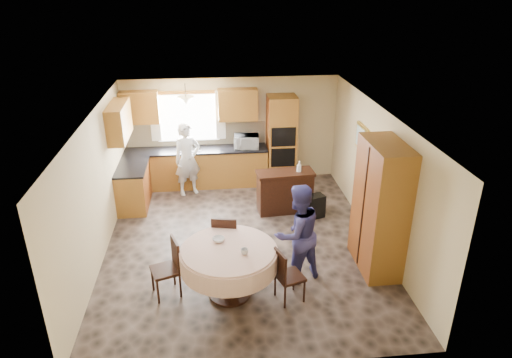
{
  "coord_description": "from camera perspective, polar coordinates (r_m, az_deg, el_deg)",
  "views": [
    {
      "loc": [
        -0.53,
        -7.33,
        4.63
      ],
      "look_at": [
        0.29,
        0.3,
        1.18
      ],
      "focal_mm": 32.0,
      "sensor_mm": 36.0,
      "label": 1
    }
  ],
  "objects": [
    {
      "name": "cupboard",
      "position": [
        7.78,
        15.3,
        -3.48
      ],
      "size": [
        0.59,
        1.18,
        2.24
      ],
      "primitive_type": "cube",
      "color": "#B68730",
      "rests_on": "floor"
    },
    {
      "name": "wall_left",
      "position": [
        8.3,
        -19.31,
        -1.23
      ],
      "size": [
        0.02,
        6.0,
        2.5
      ],
      "primitive_type": "cube",
      "color": "#CAB581",
      "rests_on": "floor"
    },
    {
      "name": "cup_table",
      "position": [
        6.8,
        -1.46,
        -9.04
      ],
      "size": [
        0.13,
        0.13,
        0.09
      ],
      "primitive_type": "imported",
      "rotation": [
        0.0,
        0.0,
        -0.23
      ],
      "color": "#B2B2B2",
      "rests_on": "dining_table"
    },
    {
      "name": "counter_back",
      "position": [
        10.7,
        -7.51,
        3.63
      ],
      "size": [
        3.3,
        0.64,
        0.04
      ],
      "primitive_type": "cube",
      "color": "black",
      "rests_on": "base_cab_back"
    },
    {
      "name": "wall_front",
      "position": [
        5.51,
        0.69,
        -13.54
      ],
      "size": [
        5.0,
        0.02,
        2.5
      ],
      "primitive_type": "cube",
      "color": "#CAB581",
      "rests_on": "floor"
    },
    {
      "name": "sideboard",
      "position": [
        9.63,
        3.61,
        -1.71
      ],
      "size": [
        1.22,
        0.58,
        0.85
      ],
      "primitive_type": "cube",
      "rotation": [
        0.0,
        0.0,
        0.08
      ],
      "color": "black",
      "rests_on": "floor"
    },
    {
      "name": "wall_right",
      "position": [
        8.62,
        14.97,
        0.29
      ],
      "size": [
        0.02,
        6.0,
        2.5
      ],
      "primitive_type": "cube",
      "color": "#CAB581",
      "rests_on": "floor"
    },
    {
      "name": "framed_picture",
      "position": [
        9.28,
        13.08,
        5.04
      ],
      "size": [
        0.06,
        0.62,
        0.51
      ],
      "color": "gold",
      "rests_on": "wall_right"
    },
    {
      "name": "oven_tower",
      "position": [
        10.77,
        3.17,
        4.84
      ],
      "size": [
        0.66,
        0.62,
        2.12
      ],
      "primitive_type": "cube",
      "color": "#B68730",
      "rests_on": "floor"
    },
    {
      "name": "microwave",
      "position": [
        10.62,
        -1.21,
        4.7
      ],
      "size": [
        0.6,
        0.43,
        0.31
      ],
      "primitive_type": "imported",
      "rotation": [
        0.0,
        0.0,
        -0.09
      ],
      "color": "silver",
      "rests_on": "counter_back"
    },
    {
      "name": "person_sink",
      "position": [
        10.33,
        -8.56,
        2.43
      ],
      "size": [
        0.72,
        0.61,
        1.67
      ],
      "primitive_type": "imported",
      "rotation": [
        0.0,
        0.0,
        0.41
      ],
      "color": "silver",
      "rests_on": "floor"
    },
    {
      "name": "person_dining",
      "position": [
        7.36,
        5.19,
        -6.81
      ],
      "size": [
        1.01,
        0.92,
        1.69
      ],
      "primitive_type": "imported",
      "rotation": [
        0.0,
        0.0,
        3.56
      ],
      "color": "#3B387A",
      "rests_on": "floor"
    },
    {
      "name": "window",
      "position": [
        10.75,
        -8.5,
        7.61
      ],
      "size": [
        1.4,
        0.03,
        1.1
      ],
      "primitive_type": "cube",
      "color": "white",
      "rests_on": "wall_back"
    },
    {
      "name": "counter_left",
      "position": [
        10.0,
        -15.32,
        1.44
      ],
      "size": [
        0.64,
        1.2,
        0.04
      ],
      "primitive_type": "cube",
      "color": "black",
      "rests_on": "base_cab_left"
    },
    {
      "name": "base_cab_back",
      "position": [
        10.87,
        -7.38,
        1.36
      ],
      "size": [
        3.3,
        0.6,
        0.88
      ],
      "primitive_type": "cube",
      "color": "#B68730",
      "rests_on": "floor"
    },
    {
      "name": "space_heater",
      "position": [
        9.53,
        7.42,
        -3.39
      ],
      "size": [
        0.42,
        0.35,
        0.49
      ],
      "primitive_type": "cube",
      "rotation": [
        0.0,
        0.0,
        0.33
      ],
      "color": "black",
      "rests_on": "floor"
    },
    {
      "name": "curtain_right",
      "position": [
        10.68,
        -4.47,
        7.98
      ],
      "size": [
        0.22,
        0.02,
        1.15
      ],
      "primitive_type": "cube",
      "color": "white",
      "rests_on": "wall_back"
    },
    {
      "name": "curtain_left",
      "position": [
        10.75,
        -12.55,
        7.57
      ],
      "size": [
        0.22,
        0.02,
        1.15
      ],
      "primitive_type": "cube",
      "color": "white",
      "rests_on": "wall_back"
    },
    {
      "name": "floor",
      "position": [
        8.68,
        -1.73,
        -7.99
      ],
      "size": [
        5.0,
        6.0,
        0.01
      ],
      "primitive_type": "cube",
      "color": "brown",
      "rests_on": "ground"
    },
    {
      "name": "ceiling",
      "position": [
        7.65,
        -1.96,
        8.06
      ],
      "size": [
        5.0,
        6.0,
        0.01
      ],
      "primitive_type": "cube",
      "color": "white",
      "rests_on": "wall_back"
    },
    {
      "name": "chair_left",
      "position": [
        7.3,
        -10.75,
        -10.47
      ],
      "size": [
        0.52,
        0.52,
        0.95
      ],
      "rotation": [
        0.0,
        0.0,
        -1.24
      ],
      "color": "black",
      "rests_on": "floor"
    },
    {
      "name": "bowl_sideboard",
      "position": [
        9.4,
        2.02,
        0.66
      ],
      "size": [
        0.22,
        0.22,
        0.05
      ],
      "primitive_type": "imported",
      "rotation": [
        0.0,
        0.0,
        0.06
      ],
      "color": "#B2B2B2",
      "rests_on": "sideboard"
    },
    {
      "name": "wall_cab_right",
      "position": [
        10.54,
        -2.29,
        9.27
      ],
      "size": [
        0.9,
        0.33,
        0.72
      ],
      "primitive_type": "cube",
      "color": "#BD802F",
      "rests_on": "wall_back"
    },
    {
      "name": "backsplash",
      "position": [
        10.88,
        -7.57,
        5.55
      ],
      "size": [
        3.3,
        0.02,
        0.55
      ],
      "primitive_type": "cube",
      "color": "beige",
      "rests_on": "wall_back"
    },
    {
      "name": "chair_right",
      "position": [
        7.06,
        3.75,
        -11.7
      ],
      "size": [
        0.49,
        0.49,
        0.89
      ],
      "rotation": [
        0.0,
        0.0,
        1.89
      ],
      "color": "black",
      "rests_on": "floor"
    },
    {
      "name": "bowl_table",
      "position": [
        7.13,
        -4.7,
        -7.55
      ],
      "size": [
        0.25,
        0.25,
        0.06
      ],
      "primitive_type": "imported",
      "rotation": [
        0.0,
        0.0,
        0.42
      ],
      "color": "#B2B2B2",
      "rests_on": "dining_table"
    },
    {
      "name": "wall_back",
      "position": [
        10.88,
        -3.09,
        6.11
      ],
      "size": [
        5.0,
        0.02,
        2.5
      ],
      "primitive_type": "cube",
      "color": "#CAB581",
      "rests_on": "floor"
    },
    {
      "name": "dining_table",
      "position": [
        7.06,
        -3.41,
        -9.94
      ],
      "size": [
        1.49,
        1.49,
        0.85
      ],
      "color": "black",
      "rests_on": "floor"
    },
    {
      "name": "oven_lower",
      "position": [
        10.58,
        3.41,
        2.69
      ],
      "size": [
        0.56,
        0.01,
        0.45
      ],
      "primitive_type": "cube",
      "color": "black",
      "rests_on": "oven_tower"
    },
    {
      "name": "wall_cab_left",
      "position": [
        10.63,
        -14.35,
        8.66
      ],
      "size": [
        0.85,
        0.33,
        0.72
      ],
      "primitive_type": "cube",
      "color": "#BD802F",
      "rests_on": "wall_back"
    },
    {
      "name": "oven_upper",
      "position": [
        10.41,
        3.47,
        5.25
      ],
      "size": [
        0.56,
        0.01,
        0.45
      ],
      "primitive_type": "cube",
      "color": "black",
      "rests_on": "oven_tower"
    },
    {
      "name": "bottle_sideboard",
      "position": [
        9.45,
        5.41,
        1.43
      ],
      "size": [
        0.11,
        0.11,
        0.27
      ],
      "primitive_type": "imported",
      "rotation": [
        0.0,
        0.0,
        -0.09
      ],
      "color": "silver",
      "rests_on": "sideboard"
    },
    {
      "name": "base_cab_left",
      "position": [
        10.18,
        -15.04,
        -0.95
      ],
      "size": [
        0.6,
        1.2,
        0.88
      ],
      "primitive_type": "cube",
      "color": "#B68730",
      "rests_on": "floor"
    },
    {
      "name": "chair_back",
      "position": [
        7.74,
        -3.82,
        -7.53
      ],
      "size": [
        0.52,
        0.52,
        1.01
      ],
      "rotation": [
        0.0,
        0.0,
        2.93
      ],
      "color": "black",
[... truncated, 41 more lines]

